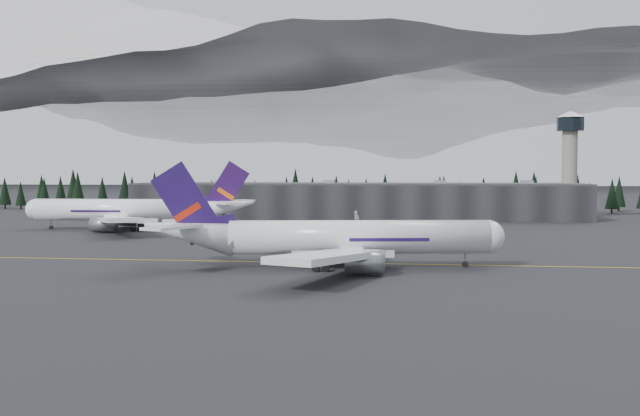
# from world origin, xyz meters

# --- Properties ---
(ground) EXTENTS (1400.00, 1400.00, 0.00)m
(ground) POSITION_xyz_m (0.00, 0.00, 0.00)
(ground) COLOR black
(ground) RESTS_ON ground
(taxiline) EXTENTS (400.00, 0.40, 0.02)m
(taxiline) POSITION_xyz_m (0.00, -2.00, 0.01)
(taxiline) COLOR gold
(taxiline) RESTS_ON ground
(terminal) EXTENTS (160.00, 30.00, 12.60)m
(terminal) POSITION_xyz_m (0.00, 125.00, 6.30)
(terminal) COLOR black
(terminal) RESTS_ON ground
(control_tower) EXTENTS (10.00, 10.00, 37.70)m
(control_tower) POSITION_xyz_m (75.00, 128.00, 23.41)
(control_tower) COLOR gray
(control_tower) RESTS_ON ground
(treeline) EXTENTS (360.00, 20.00, 15.00)m
(treeline) POSITION_xyz_m (0.00, 162.00, 7.50)
(treeline) COLOR black
(treeline) RESTS_ON ground
(mountain_ridge) EXTENTS (4400.00, 900.00, 420.00)m
(mountain_ridge) POSITION_xyz_m (0.00, 1000.00, 0.00)
(mountain_ridge) COLOR white
(mountain_ridge) RESTS_ON ground
(jet_main) EXTENTS (63.24, 57.97, 18.68)m
(jet_main) POSITION_xyz_m (4.95, -8.72, 5.27)
(jet_main) COLOR silver
(jet_main) RESTS_ON ground
(jet_parked) EXTENTS (67.57, 62.29, 19.86)m
(jet_parked) POSITION_xyz_m (-58.45, 63.92, 5.60)
(jet_parked) COLOR white
(jet_parked) RESTS_ON ground
(gse_vehicle_a) EXTENTS (3.14, 5.03, 1.30)m
(gse_vehicle_a) POSITION_xyz_m (-49.03, 99.04, 0.65)
(gse_vehicle_a) COLOR silver
(gse_vehicle_a) RESTS_ON ground
(gse_vehicle_b) EXTENTS (4.57, 2.85, 1.45)m
(gse_vehicle_b) POSITION_xyz_m (2.39, 95.24, 0.73)
(gse_vehicle_b) COLOR silver
(gse_vehicle_b) RESTS_ON ground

